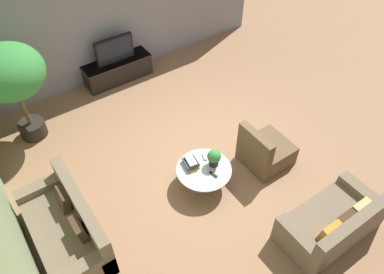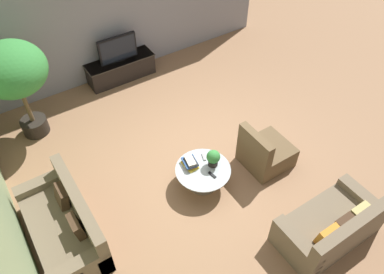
{
  "view_description": "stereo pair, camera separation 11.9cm",
  "coord_description": "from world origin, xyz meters",
  "px_view_note": "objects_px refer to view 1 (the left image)",
  "views": [
    {
      "loc": [
        -2.76,
        -3.74,
        5.2
      ],
      "look_at": [
        -0.17,
        0.01,
        0.55
      ],
      "focal_mm": 35.0,
      "sensor_mm": 36.0,
      "label": 1
    },
    {
      "loc": [
        -2.66,
        -3.81,
        5.2
      ],
      "look_at": [
        -0.17,
        0.01,
        0.55
      ],
      "focal_mm": 35.0,
      "sensor_mm": 36.0,
      "label": 2
    }
  ],
  "objects_px": {
    "television": "(114,50)",
    "couch_near_entry": "(333,224)",
    "couch_by_wall": "(67,228)",
    "potted_plant_tabletop": "(214,157)",
    "potted_palm_tall": "(10,76)",
    "coffee_table": "(204,173)",
    "armchair_wicker": "(265,151)",
    "media_console": "(118,70)"
  },
  "relations": [
    {
      "from": "television",
      "to": "couch_near_entry",
      "type": "distance_m",
      "value": 5.51
    },
    {
      "from": "television",
      "to": "couch_by_wall",
      "type": "xyz_separation_m",
      "value": [
        -2.46,
        -3.22,
        -0.49
      ]
    },
    {
      "from": "television",
      "to": "potted_plant_tabletop",
      "type": "bearing_deg",
      "value": -89.49
    },
    {
      "from": "television",
      "to": "potted_palm_tall",
      "type": "bearing_deg",
      "value": -162.77
    },
    {
      "from": "coffee_table",
      "to": "potted_palm_tall",
      "type": "distance_m",
      "value": 3.67
    },
    {
      "from": "couch_by_wall",
      "to": "armchair_wicker",
      "type": "xyz_separation_m",
      "value": [
        3.48,
        -0.52,
        -0.01
      ]
    },
    {
      "from": "television",
      "to": "coffee_table",
      "type": "relative_size",
      "value": 0.93
    },
    {
      "from": "couch_near_entry",
      "to": "media_console",
      "type": "bearing_deg",
      "value": -81.07
    },
    {
      "from": "couch_near_entry",
      "to": "potted_palm_tall",
      "type": "height_order",
      "value": "potted_palm_tall"
    },
    {
      "from": "potted_plant_tabletop",
      "to": "potted_palm_tall",
      "type": "bearing_deg",
      "value": 127.69
    },
    {
      "from": "media_console",
      "to": "couch_near_entry",
      "type": "distance_m",
      "value": 5.49
    },
    {
      "from": "coffee_table",
      "to": "television",
      "type": "bearing_deg",
      "value": 87.36
    },
    {
      "from": "television",
      "to": "couch_near_entry",
      "type": "bearing_deg",
      "value": -81.07
    },
    {
      "from": "media_console",
      "to": "armchair_wicker",
      "type": "xyz_separation_m",
      "value": [
        1.02,
        -3.74,
        0.02
      ]
    },
    {
      "from": "potted_palm_tall",
      "to": "potted_plant_tabletop",
      "type": "height_order",
      "value": "potted_palm_tall"
    },
    {
      "from": "media_console",
      "to": "couch_by_wall",
      "type": "relative_size",
      "value": 0.85
    },
    {
      "from": "potted_plant_tabletop",
      "to": "coffee_table",
      "type": "bearing_deg",
      "value": 177.64
    },
    {
      "from": "coffee_table",
      "to": "armchair_wicker",
      "type": "height_order",
      "value": "armchair_wicker"
    },
    {
      "from": "media_console",
      "to": "couch_near_entry",
      "type": "height_order",
      "value": "couch_near_entry"
    },
    {
      "from": "television",
      "to": "potted_plant_tabletop",
      "type": "xyz_separation_m",
      "value": [
        0.03,
        -3.53,
        -0.21
      ]
    },
    {
      "from": "media_console",
      "to": "potted_palm_tall",
      "type": "height_order",
      "value": "potted_palm_tall"
    },
    {
      "from": "potted_plant_tabletop",
      "to": "couch_near_entry",
      "type": "bearing_deg",
      "value": -66.51
    },
    {
      "from": "media_console",
      "to": "television",
      "type": "xyz_separation_m",
      "value": [
        -0.0,
        -0.0,
        0.52
      ]
    },
    {
      "from": "media_console",
      "to": "potted_palm_tall",
      "type": "distance_m",
      "value": 2.55
    },
    {
      "from": "coffee_table",
      "to": "potted_plant_tabletop",
      "type": "distance_m",
      "value": 0.35
    },
    {
      "from": "couch_by_wall",
      "to": "potted_palm_tall",
      "type": "xyz_separation_m",
      "value": [
        0.29,
        2.55,
        1.13
      ]
    },
    {
      "from": "potted_plant_tabletop",
      "to": "media_console",
      "type": "bearing_deg",
      "value": 90.51
    },
    {
      "from": "potted_plant_tabletop",
      "to": "television",
      "type": "bearing_deg",
      "value": 90.51
    },
    {
      "from": "television",
      "to": "couch_near_entry",
      "type": "relative_size",
      "value": 0.55
    },
    {
      "from": "television",
      "to": "potted_palm_tall",
      "type": "xyz_separation_m",
      "value": [
        -2.18,
        -0.67,
        0.64
      ]
    },
    {
      "from": "potted_palm_tall",
      "to": "television",
      "type": "bearing_deg",
      "value": 17.23
    },
    {
      "from": "television",
      "to": "potted_plant_tabletop",
      "type": "distance_m",
      "value": 3.54
    },
    {
      "from": "television",
      "to": "potted_palm_tall",
      "type": "height_order",
      "value": "potted_palm_tall"
    },
    {
      "from": "media_console",
      "to": "couch_by_wall",
      "type": "height_order",
      "value": "couch_by_wall"
    },
    {
      "from": "media_console",
      "to": "coffee_table",
      "type": "height_order",
      "value": "media_console"
    },
    {
      "from": "potted_palm_tall",
      "to": "armchair_wicker",
      "type": "bearing_deg",
      "value": -43.81
    },
    {
      "from": "couch_by_wall",
      "to": "couch_near_entry",
      "type": "height_order",
      "value": "same"
    },
    {
      "from": "couch_near_entry",
      "to": "potted_palm_tall",
      "type": "bearing_deg",
      "value": -57.46
    },
    {
      "from": "media_console",
      "to": "couch_by_wall",
      "type": "xyz_separation_m",
      "value": [
        -2.46,
        -3.23,
        0.03
      ]
    },
    {
      "from": "armchair_wicker",
      "to": "television",
      "type": "bearing_deg",
      "value": 15.24
    },
    {
      "from": "potted_palm_tall",
      "to": "media_console",
      "type": "bearing_deg",
      "value": 17.27
    },
    {
      "from": "couch_near_entry",
      "to": "television",
      "type": "bearing_deg",
      "value": -81.07
    }
  ]
}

